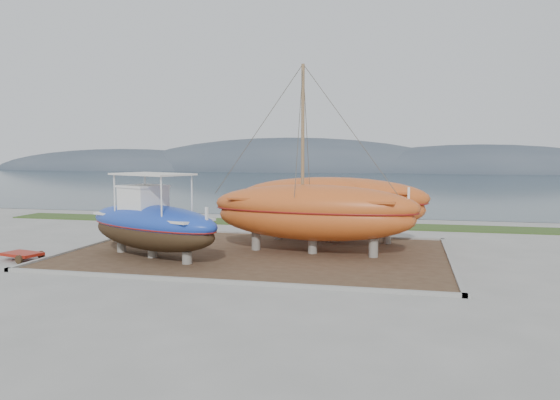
% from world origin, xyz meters
% --- Properties ---
extents(ground, '(140.00, 140.00, 0.00)m').
position_xyz_m(ground, '(0.00, 0.00, 0.00)').
color(ground, gray).
rests_on(ground, ground).
extents(dirt_patch, '(18.00, 12.00, 0.06)m').
position_xyz_m(dirt_patch, '(0.00, 4.00, 0.03)').
color(dirt_patch, '#422D1E').
rests_on(dirt_patch, ground).
extents(curb_frame, '(18.60, 12.60, 0.15)m').
position_xyz_m(curb_frame, '(0.00, 4.00, 0.07)').
color(curb_frame, gray).
rests_on(curb_frame, ground).
extents(grass_strip, '(44.00, 3.00, 0.08)m').
position_xyz_m(grass_strip, '(0.00, 15.50, 0.04)').
color(grass_strip, '#284219').
rests_on(grass_strip, ground).
extents(sea, '(260.00, 100.00, 0.04)m').
position_xyz_m(sea, '(0.00, 70.00, 0.00)').
color(sea, '#1C2F39').
rests_on(sea, ground).
extents(mountain_ridge, '(200.00, 36.00, 20.00)m').
position_xyz_m(mountain_ridge, '(0.00, 125.00, 0.00)').
color(mountain_ridge, '#333D49').
rests_on(mountain_ridge, ground).
extents(blue_caique, '(8.51, 5.75, 3.94)m').
position_xyz_m(blue_caique, '(-4.45, 1.81, 2.03)').
color(blue_caique, '#1C3EAE').
rests_on(blue_caique, dirt_patch).
extents(white_dinghy, '(3.99, 2.17, 1.14)m').
position_xyz_m(white_dinghy, '(-7.22, 5.71, 0.63)').
color(white_dinghy, white).
rests_on(white_dinghy, dirt_patch).
extents(orange_sailboat, '(10.48, 4.00, 9.11)m').
position_xyz_m(orange_sailboat, '(2.68, 4.53, 4.61)').
color(orange_sailboat, '#BA4F1C').
rests_on(orange_sailboat, dirt_patch).
extents(orange_bare_hull, '(10.65, 3.58, 3.45)m').
position_xyz_m(orange_bare_hull, '(3.07, 8.38, 1.79)').
color(orange_bare_hull, '#BA4F1C').
rests_on(orange_bare_hull, dirt_patch).
extents(red_trailer, '(2.84, 1.88, 0.37)m').
position_xyz_m(red_trailer, '(-10.11, 0.06, 0.18)').
color(red_trailer, '#A01F12').
rests_on(red_trailer, ground).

